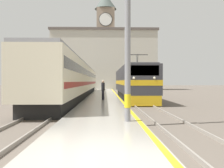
# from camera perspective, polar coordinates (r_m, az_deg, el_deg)

# --- Properties ---
(ground_plane) EXTENTS (200.00, 200.00, 0.00)m
(ground_plane) POSITION_cam_1_polar(r_m,az_deg,el_deg) (36.63, -1.83, -2.58)
(ground_plane) COLOR #60564C
(platform) EXTENTS (3.74, 140.00, 0.26)m
(platform) POSITION_cam_1_polar(r_m,az_deg,el_deg) (31.64, -1.88, -2.85)
(platform) COLOR #ADA89E
(platform) RESTS_ON ground
(rail_track_near) EXTENTS (2.83, 140.00, 0.16)m
(rail_track_near) POSITION_cam_1_polar(r_m,az_deg,el_deg) (31.78, 3.97, -3.01)
(rail_track_near) COLOR #60564C
(rail_track_near) RESTS_ON ground
(rail_track_far) EXTENTS (2.84, 140.00, 0.16)m
(rail_track_far) POSITION_cam_1_polar(r_m,az_deg,el_deg) (31.83, -7.82, -3.01)
(rail_track_far) COLOR #60564C
(rail_track_far) RESTS_ON ground
(locomotive_train) EXTENTS (2.92, 18.11, 4.57)m
(locomotive_train) POSITION_cam_1_polar(r_m,az_deg,el_deg) (29.30, 4.43, 0.23)
(locomotive_train) COLOR black
(locomotive_train) RESTS_ON ground
(passenger_train) EXTENTS (2.92, 43.70, 4.10)m
(passenger_train) POSITION_cam_1_polar(r_m,az_deg,el_deg) (34.65, -7.29, 0.88)
(passenger_train) COLOR black
(passenger_train) RESTS_ON ground
(catenary_mast) EXTENTS (2.33, 0.28, 8.61)m
(catenary_mast) POSITION_cam_1_polar(r_m,az_deg,el_deg) (11.83, 3.74, 12.77)
(catenary_mast) COLOR gray
(catenary_mast) RESTS_ON platform
(person_on_platform) EXTENTS (0.34, 0.34, 1.86)m
(person_on_platform) POSITION_cam_1_polar(r_m,az_deg,el_deg) (25.23, -1.96, -1.18)
(person_on_platform) COLOR #23232D
(person_on_platform) RESTS_ON platform
(clock_tower) EXTENTS (5.95, 5.95, 26.11)m
(clock_tower) POSITION_cam_1_polar(r_m,az_deg,el_deg) (72.92, -1.41, 10.02)
(clock_tower) COLOR gray
(clock_tower) RESTS_ON ground
(station_building) EXTENTS (25.45, 7.37, 14.44)m
(station_building) POSITION_cam_1_polar(r_m,az_deg,el_deg) (63.79, -1.75, 5.27)
(station_building) COLOR #B7B2A3
(station_building) RESTS_ON ground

